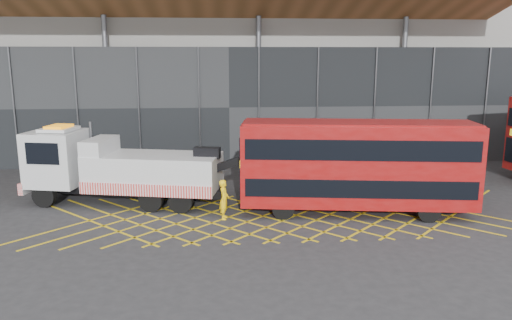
{
  "coord_description": "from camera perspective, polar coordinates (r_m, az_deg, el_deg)",
  "views": [
    {
      "loc": [
        1.02,
        -22.38,
        7.4
      ],
      "look_at": [
        3.0,
        1.5,
        2.4
      ],
      "focal_mm": 35.0,
      "sensor_mm": 36.0,
      "label": 1
    }
  ],
  "objects": [
    {
      "name": "ground_plane",
      "position": [
        23.6,
        -7.02,
        -6.58
      ],
      "size": [
        120.0,
        120.0,
        0.0
      ],
      "primitive_type": "plane",
      "color": "#29292B"
    },
    {
      "name": "road_markings",
      "position": [
        23.76,
        2.72,
        -6.36
      ],
      "size": [
        24.76,
        7.16,
        0.01
      ],
      "color": "gold",
      "rests_on": "ground_plane"
    },
    {
      "name": "construction_building",
      "position": [
        40.82,
        -3.58,
        13.98
      ],
      "size": [
        55.0,
        23.97,
        18.0
      ],
      "color": "gray",
      "rests_on": "ground_plane"
    },
    {
      "name": "recovery_truck",
      "position": [
        26.19,
        -15.65,
        -0.85
      ],
      "size": [
        11.63,
        4.89,
        4.05
      ],
      "rotation": [
        0.0,
        0.0,
        -0.22
      ],
      "color": "black",
      "rests_on": "ground_plane"
    },
    {
      "name": "bus_towed",
      "position": [
        23.94,
        11.47,
        -0.37
      ],
      "size": [
        11.12,
        4.04,
        4.43
      ],
      "rotation": [
        0.0,
        0.0,
        -0.14
      ],
      "color": "maroon",
      "rests_on": "ground_plane"
    },
    {
      "name": "worker",
      "position": [
        23.09,
        -3.68,
        -4.52
      ],
      "size": [
        0.51,
        0.72,
        1.86
      ],
      "primitive_type": "imported",
      "rotation": [
        0.0,
        0.0,
        1.47
      ],
      "color": "yellow",
      "rests_on": "ground_plane"
    }
  ]
}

